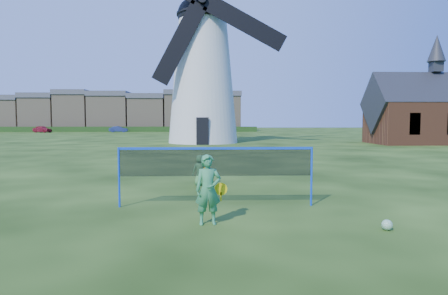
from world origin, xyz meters
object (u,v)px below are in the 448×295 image
object	(u,v)px
play_ball	(387,225)
car_left	(42,129)
player_girl	(208,190)
chapel	(434,113)
windmill	(203,70)
player_boy	(200,170)
car_right	(119,129)
badminton_net	(216,163)

from	to	relation	value
play_ball	car_left	world-z (taller)	car_left
player_girl	chapel	bearing A→B (deg)	46.49
windmill	play_ball	xyz separation A→B (m)	(4.26, -31.28, -7.08)
player_boy	car_right	size ratio (longest dim) A/B	0.31
badminton_net	car_right	xyz separation A→B (m)	(-17.20, 63.78, -0.58)
chapel	player_boy	distance (m)	31.88
badminton_net	windmill	bearing A→B (deg)	91.61
badminton_net	player_boy	size ratio (longest dim) A/B	4.76
windmill	player_boy	bearing A→B (deg)	-89.30
player_boy	chapel	bearing A→B (deg)	-148.67
car_left	car_right	bearing A→B (deg)	-59.56
badminton_net	car_right	bearing A→B (deg)	105.09
windmill	play_ball	size ratio (longest dim) A/B	95.49
windmill	play_ball	world-z (taller)	windmill
windmill	car_right	bearing A→B (deg)	115.19
windmill	player_girl	distance (m)	31.36
badminton_net	car_left	world-z (taller)	badminton_net
player_girl	car_right	xyz separation A→B (m)	(-17.00, 65.54, -0.20)
player_girl	play_ball	bearing A→B (deg)	-15.52
player_boy	car_right	world-z (taller)	car_right
chapel	player_boy	bearing A→B (deg)	-133.08
play_ball	car_right	size ratio (longest dim) A/B	0.07
play_ball	chapel	bearing A→B (deg)	58.38
windmill	player_girl	xyz separation A→B (m)	(0.61, -30.69, -6.44)
player_boy	car_right	xyz separation A→B (m)	(-16.71, 60.50, 0.03)
play_ball	car_right	bearing A→B (deg)	107.35
player_girl	play_ball	size ratio (longest dim) A/B	6.87
badminton_net	car_right	world-z (taller)	badminton_net
player_boy	play_ball	xyz separation A→B (m)	(3.95, -5.63, -0.42)
player_girl	car_right	size ratio (longest dim) A/B	0.45
chapel	play_ball	size ratio (longest dim) A/B	55.14
play_ball	car_left	bearing A→B (deg)	117.80
windmill	player_girl	bearing A→B (deg)	-88.86
badminton_net	car_left	size ratio (longest dim) A/B	1.40
player_girl	play_ball	distance (m)	3.76
car_right	play_ball	bearing A→B (deg)	-165.58
chapel	car_right	world-z (taller)	chapel
chapel	badminton_net	world-z (taller)	chapel
car_right	player_boy	bearing A→B (deg)	-167.49
chapel	badminton_net	bearing A→B (deg)	-128.68
windmill	car_right	world-z (taller)	windmill
badminton_net	player_girl	bearing A→B (deg)	-96.46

